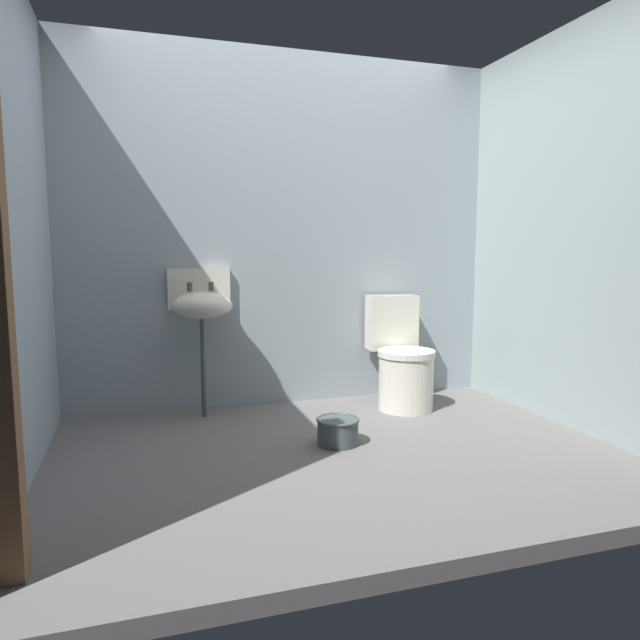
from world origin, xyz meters
The scene contains 7 objects.
ground_plane centered at (0.00, 0.00, -0.04)m, with size 3.49×2.48×0.08m, color slate.
wall_back centered at (0.00, 1.09, 1.24)m, with size 3.49×0.10×2.49m, color #909DA4.
wall_left centered at (-1.59, 0.10, 1.24)m, with size 0.10×2.28×2.49m, color #8F9DAA.
wall_right centered at (1.59, 0.10, 1.24)m, with size 0.10×2.28×2.49m, color #93A4A3.
toilet_near_wall centered at (0.75, 0.69, 0.32)m, with size 0.43×0.62×0.78m.
sink centered at (-0.63, 0.88, 0.75)m, with size 0.42×0.35×0.99m.
bucket centered at (0.04, 0.06, 0.08)m, with size 0.25×0.25×0.15m.
Camera 1 is at (-1.01, -2.95, 1.12)m, focal length 32.13 mm.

